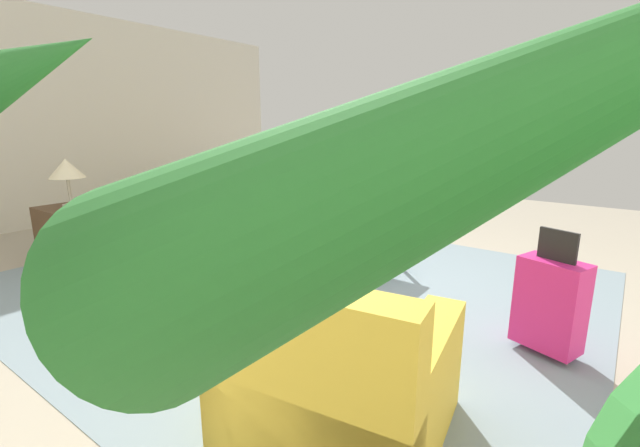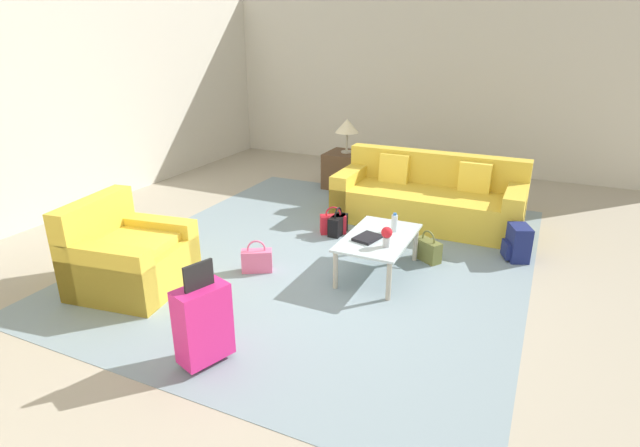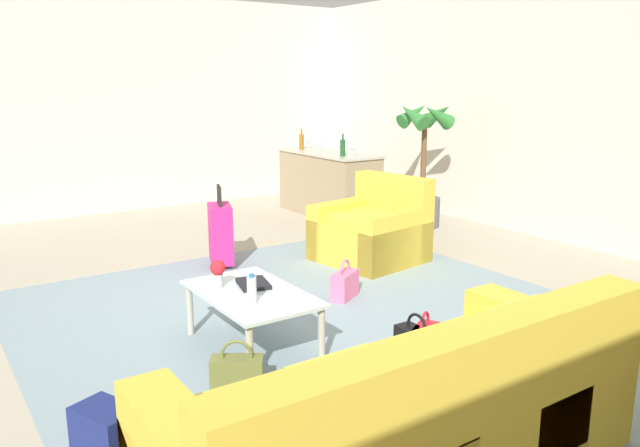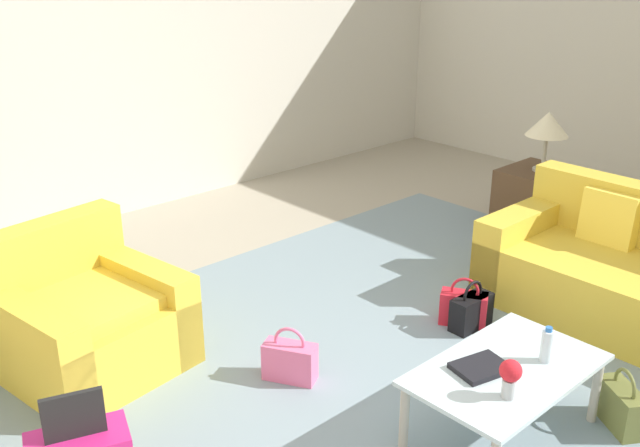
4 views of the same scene
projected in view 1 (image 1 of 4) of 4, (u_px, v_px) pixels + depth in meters
The scene contains 17 objects.
ground_plane at pixel (356, 290), 3.95m from camera, with size 12.00×12.00×0.00m, color #A89E89.
wall_right at pixel (74, 119), 6.50m from camera, with size 0.12×8.00×3.10m, color beige.
area_rug at pixel (292, 281), 4.14m from camera, with size 5.20×4.40×0.01m, color gray.
couch at pixel (237, 216), 5.62m from camera, with size 0.99×2.40×0.88m.
armchair at pixel (336, 382), 2.04m from camera, with size 1.10×1.08×0.89m.
coffee_table at pixel (349, 233), 4.48m from camera, with size 1.06×0.65×0.43m.
water_bottle at pixel (339, 215), 4.64m from camera, with size 0.06×0.06×0.20m.
coffee_table_book at pixel (355, 230), 4.34m from camera, with size 0.28×0.21×0.03m, color black.
flower_vase at pixel (375, 217), 4.43m from camera, with size 0.11×0.11×0.21m.
side_table at pixel (75, 230), 4.94m from camera, with size 0.63×0.63×0.57m, color #513823.
table_lamp at pixel (66, 169), 4.78m from camera, with size 0.38×0.38×0.54m.
suitcase_magenta at pixel (550, 303), 2.79m from camera, with size 0.45×0.34×0.85m.
handbag_red at pixel (232, 261), 4.34m from camera, with size 0.28×0.35×0.36m.
handbag_olive at pixel (328, 239), 5.17m from camera, with size 0.29×0.34×0.36m.
handbag_black at pixel (237, 260), 4.39m from camera, with size 0.32×0.15×0.36m.
handbag_pink at pixel (320, 303), 3.34m from camera, with size 0.28×0.35×0.36m.
backpack_navy at pixel (339, 216), 6.11m from camera, with size 0.35×0.33×0.40m.
Camera 1 is at (-1.92, 3.18, 1.51)m, focal length 24.00 mm.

